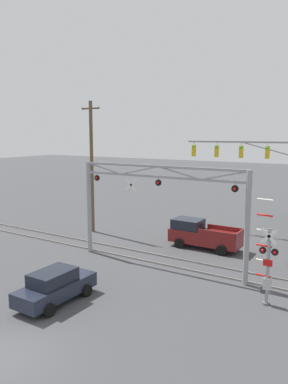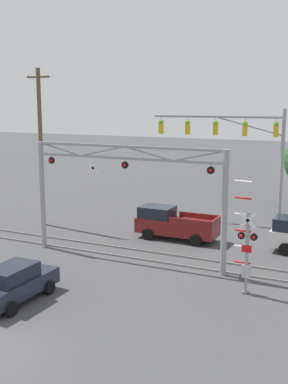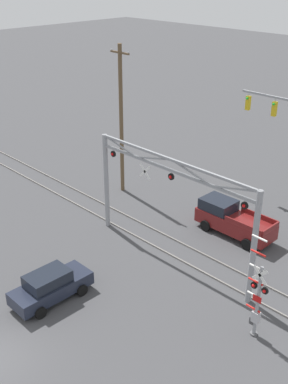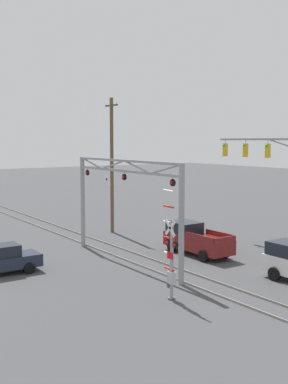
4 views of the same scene
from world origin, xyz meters
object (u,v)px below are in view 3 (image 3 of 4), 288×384
crossing_signal_mast (257,301)px  sedan_waiting (50,286)px  pickup_truck_lead (232,219)px  crossing_gantry (171,196)px  utility_pole_left (121,119)px

crossing_signal_mast → sedan_waiting: 10.24m
sedan_waiting → pickup_truck_lead: bearing=78.4°
crossing_signal_mast → pickup_truck_lead: size_ratio=1.01×
pickup_truck_lead → sedan_waiting: pickup_truck_lead is taller
sedan_waiting → crossing_signal_mast: bearing=30.8°
pickup_truck_lead → crossing_gantry: bearing=-99.1°
crossing_gantry → crossing_signal_mast: crossing_gantry is taller
sedan_waiting → utility_pole_left: bearing=122.0°
crossing_signal_mast → sedan_waiting: crossing_signal_mast is taller
crossing_signal_mast → pickup_truck_lead: bearing=132.6°
crossing_gantry → utility_pole_left: bearing=153.8°
sedan_waiting → utility_pole_left: 14.26m
sedan_waiting → crossing_gantry: bearing=76.6°
crossing_gantry → sedan_waiting: bearing=-103.4°
crossing_signal_mast → utility_pole_left: 17.43m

